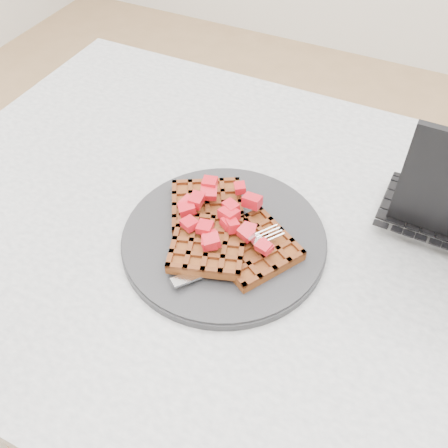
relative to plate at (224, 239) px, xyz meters
The scene contains 6 objects.
ground 0.76m from the plate, 31.15° to the left, with size 4.00×4.00×0.00m, color tan.
table 0.14m from the plate, 31.15° to the left, with size 1.20×0.80×0.75m.
plate is the anchor object (origin of this frame).
waffles 0.02m from the plate, 87.49° to the right, with size 0.24×0.21×0.03m.
strawberry_pile 0.05m from the plate, 135.00° to the right, with size 0.15×0.15×0.02m, color #A7000F, non-canonical shape.
fork 0.05m from the plate, 45.23° to the right, with size 0.02×0.18×0.02m, color silver, non-canonical shape.
Camera 1 is at (0.15, -0.47, 1.31)m, focal length 40.00 mm.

